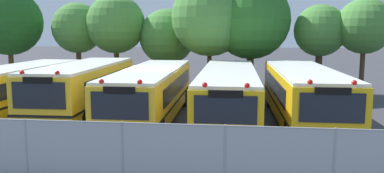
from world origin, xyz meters
The scene contains 16 objects.
ground_plane centered at (0.00, 0.00, 0.00)m, with size 160.00×160.00×0.00m, color #38383D.
school_bus_0 centered at (-7.08, 0.19, 1.34)m, with size 2.69×10.54×2.54m.
school_bus_1 centered at (-3.47, 0.14, 1.43)m, with size 2.74×9.25×2.72m.
school_bus_2 centered at (-0.01, -0.24, 1.36)m, with size 2.63×10.73×2.58m.
school_bus_3 centered at (3.55, 0.09, 1.34)m, with size 2.66×11.55×2.53m.
school_bus_4 centered at (6.92, 0.14, 1.39)m, with size 2.78×10.84×2.63m.
tree_0 centered at (-12.67, 9.13, 4.70)m, with size 4.86×4.86×7.23m.
tree_1 centered at (-7.95, 10.01, 4.33)m, with size 3.71×3.71×6.23m.
tree_2 centered at (-4.96, 9.63, 4.70)m, with size 4.23×4.23×6.77m.
tree_3 centered at (-1.17, 10.38, 3.78)m, with size 4.04×4.04×5.76m.
tree_4 centered at (1.90, 8.05, 5.05)m, with size 5.07×5.07×7.56m.
tree_5 centered at (4.83, 8.30, 4.87)m, with size 5.17×5.17×7.48m.
tree_6 centered at (9.29, 8.70, 4.18)m, with size 3.39×3.39×5.89m.
tree_7 centered at (11.70, 8.16, 4.48)m, with size 3.54×3.51×6.23m.
chainlink_fence centered at (-0.47, -7.98, 0.92)m, with size 19.53×0.07×1.77m.
traffic_cone centered at (0.67, -7.03, 0.33)m, with size 0.50×0.50×0.66m, color #EA5914.
Camera 1 is at (4.04, -17.95, 4.21)m, focal length 36.57 mm.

